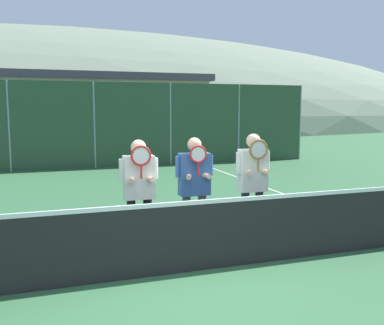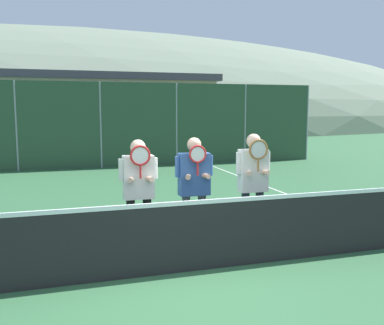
{
  "view_description": "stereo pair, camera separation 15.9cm",
  "coord_description": "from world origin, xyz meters",
  "px_view_note": "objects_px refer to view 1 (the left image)",
  "views": [
    {
      "loc": [
        -1.57,
        -5.2,
        2.16
      ],
      "look_at": [
        0.55,
        1.15,
        1.31
      ],
      "focal_mm": 40.0,
      "sensor_mm": 36.0,
      "label": 1
    },
    {
      "loc": [
        -1.42,
        -5.24,
        2.16
      ],
      "look_at": [
        0.55,
        1.15,
        1.31
      ],
      "focal_mm": 40.0,
      "sensor_mm": 36.0,
      "label": 2
    }
  ],
  "objects_px": {
    "player_center_left": "(194,182)",
    "car_left_of_center": "(117,137)",
    "player_leftmost": "(139,185)",
    "car_center": "(228,135)",
    "player_center_right": "(253,178)"
  },
  "relations": [
    {
      "from": "player_center_right",
      "to": "car_left_of_center",
      "type": "xyz_separation_m",
      "value": [
        -0.27,
        12.53,
        -0.11
      ]
    },
    {
      "from": "car_center",
      "to": "car_left_of_center",
      "type": "bearing_deg",
      "value": -179.45
    },
    {
      "from": "player_center_right",
      "to": "car_left_of_center",
      "type": "bearing_deg",
      "value": 91.24
    },
    {
      "from": "player_center_left",
      "to": "car_left_of_center",
      "type": "distance_m",
      "value": 12.45
    },
    {
      "from": "player_leftmost",
      "to": "car_center",
      "type": "height_order",
      "value": "car_center"
    },
    {
      "from": "player_center_left",
      "to": "player_center_right",
      "type": "distance_m",
      "value": 0.96
    },
    {
      "from": "car_left_of_center",
      "to": "player_center_left",
      "type": "bearing_deg",
      "value": -93.12
    },
    {
      "from": "player_leftmost",
      "to": "car_left_of_center",
      "type": "relative_size",
      "value": 0.38
    },
    {
      "from": "player_center_left",
      "to": "car_left_of_center",
      "type": "height_order",
      "value": "car_left_of_center"
    },
    {
      "from": "player_center_right",
      "to": "car_center",
      "type": "relative_size",
      "value": 0.39
    },
    {
      "from": "player_center_right",
      "to": "car_left_of_center",
      "type": "height_order",
      "value": "car_left_of_center"
    },
    {
      "from": "player_center_right",
      "to": "car_center",
      "type": "xyz_separation_m",
      "value": [
        5.0,
        12.58,
        -0.16
      ]
    },
    {
      "from": "player_leftmost",
      "to": "car_left_of_center",
      "type": "height_order",
      "value": "car_left_of_center"
    },
    {
      "from": "car_left_of_center",
      "to": "car_center",
      "type": "xyz_separation_m",
      "value": [
        5.27,
        0.05,
        -0.05
      ]
    },
    {
      "from": "player_leftmost",
      "to": "car_center",
      "type": "distance_m",
      "value": 14.18
    }
  ]
}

